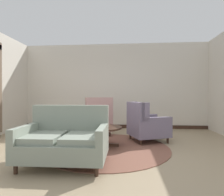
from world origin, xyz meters
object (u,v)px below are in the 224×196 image
Objects in this scene: coffee_table at (103,130)px; armchair_near_sideboard at (145,125)px; settee at (65,140)px; armchair_foreground_right at (98,119)px; porcelain_vase at (102,121)px.

armchair_near_sideboard is (0.99, 0.57, 0.05)m from coffee_table.
armchair_foreground_right is at bearing 84.27° from settee.
armchair_near_sideboard is 1.42m from armchair_foreground_right.
porcelain_vase is 1.16m from armchair_near_sideboard.
armchair_near_sideboard is at bearing 135.82° from armchair_foreground_right.
settee reaches higher than porcelain_vase.
armchair_near_sideboard is 0.99× the size of armchair_foreground_right.
coffee_table is 0.61× the size of settee.
porcelain_vase is 0.28× the size of armchair_foreground_right.
settee is (-0.49, -1.08, 0.03)m from coffee_table.
coffee_table is 1.15m from armchair_near_sideboard.
armchair_near_sideboard is at bearing 29.78° from coffee_table.
armchair_near_sideboard reaches higher than porcelain_vase.
armchair_near_sideboard is at bearing 27.99° from porcelain_vase.
armchair_foreground_right reaches higher than armchair_near_sideboard.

